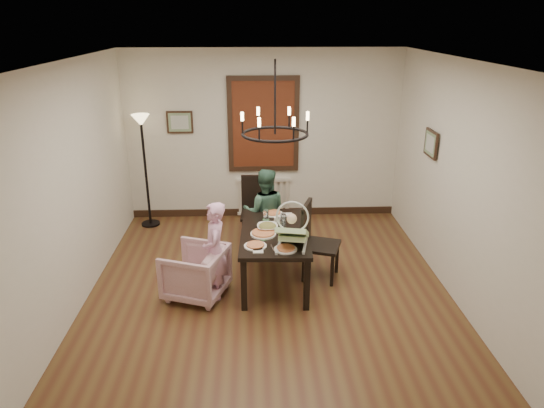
{
  "coord_description": "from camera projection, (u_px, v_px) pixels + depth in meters",
  "views": [
    {
      "loc": [
        -0.19,
        -5.35,
        3.23
      ],
      "look_at": [
        0.05,
        0.29,
        1.05
      ],
      "focal_mm": 32.0,
      "sensor_mm": 36.0,
      "label": 1
    }
  ],
  "objects": [
    {
      "name": "salad_bowl",
      "position": [
        267.0,
        227.0,
        6.14
      ],
      "size": [
        0.32,
        0.32,
        0.08
      ],
      "primitive_type": "imported",
      "color": "white",
      "rests_on": "dining_table"
    },
    {
      "name": "chair_far",
      "position": [
        256.0,
        211.0,
        7.27
      ],
      "size": [
        0.47,
        0.47,
        1.02
      ],
      "primitive_type": null,
      "rotation": [
        0.0,
        0.0,
        -0.04
      ],
      "color": "black",
      "rests_on": "room_shell"
    },
    {
      "name": "room_shell",
      "position": [
        268.0,
        176.0,
        6.0
      ],
      "size": [
        4.51,
        5.0,
        2.81
      ],
      "color": "brown",
      "rests_on": "ground"
    },
    {
      "name": "elderly_woman",
      "position": [
        215.0,
        259.0,
        5.84
      ],
      "size": [
        0.27,
        0.39,
        1.02
      ],
      "primitive_type": "imported",
      "rotation": [
        0.0,
        0.0,
        -1.51
      ],
      "color": "#ECA6CC",
      "rests_on": "room_shell"
    },
    {
      "name": "dining_table",
      "position": [
        275.0,
        237.0,
        6.16
      ],
      "size": [
        0.9,
        1.54,
        0.71
      ],
      "rotation": [
        0.0,
        0.0,
        -0.04
      ],
      "color": "black",
      "rests_on": "room_shell"
    },
    {
      "name": "picture_back",
      "position": [
        180.0,
        122.0,
        7.81
      ],
      "size": [
        0.42,
        0.03,
        0.36
      ],
      "primitive_type": "cube",
      "color": "black",
      "rests_on": "room_shell"
    },
    {
      "name": "picture_right",
      "position": [
        431.0,
        144.0,
        6.49
      ],
      "size": [
        0.03,
        0.42,
        0.36
      ],
      "primitive_type": "cube",
      "rotation": [
        0.0,
        0.0,
        1.57
      ],
      "color": "black",
      "rests_on": "room_shell"
    },
    {
      "name": "baby_bouncer",
      "position": [
        293.0,
        231.0,
        5.67
      ],
      "size": [
        0.51,
        0.64,
        0.37
      ],
      "primitive_type": null,
      "rotation": [
        0.0,
        0.0,
        -0.2
      ],
      "color": "#C8EFA5",
      "rests_on": "dining_table"
    },
    {
      "name": "floor_lamp",
      "position": [
        146.0,
        173.0,
        7.76
      ],
      "size": [
        0.3,
        0.3,
        1.8
      ],
      "primitive_type": null,
      "color": "black",
      "rests_on": "room_shell"
    },
    {
      "name": "window_blinds",
      "position": [
        263.0,
        125.0,
        7.87
      ],
      "size": [
        1.0,
        0.03,
        1.4
      ],
      "primitive_type": "cube",
      "color": "brown",
      "rests_on": "room_shell"
    },
    {
      "name": "pizza_platter",
      "position": [
        263.0,
        233.0,
        6.01
      ],
      "size": [
        0.32,
        0.32,
        0.04
      ],
      "primitive_type": "cylinder",
      "color": "tan",
      "rests_on": "dining_table"
    },
    {
      "name": "drinking_glass",
      "position": [
        283.0,
        225.0,
        6.14
      ],
      "size": [
        0.07,
        0.07,
        0.14
      ],
      "primitive_type": "cylinder",
      "color": "silver",
      "rests_on": "dining_table"
    },
    {
      "name": "chandelier",
      "position": [
        275.0,
        134.0,
        5.68
      ],
      "size": [
        0.8,
        0.8,
        0.04
      ],
      "primitive_type": "torus",
      "color": "black",
      "rests_on": "room_shell"
    },
    {
      "name": "chair_right",
      "position": [
        321.0,
        241.0,
        6.27
      ],
      "size": [
        0.58,
        0.58,
        1.04
      ],
      "primitive_type": null,
      "rotation": [
        0.0,
        0.0,
        1.24
      ],
      "color": "black",
      "rests_on": "room_shell"
    },
    {
      "name": "radiator",
      "position": [
        264.0,
        196.0,
        8.34
      ],
      "size": [
        0.92,
        0.12,
        0.62
      ],
      "primitive_type": null,
      "color": "silver",
      "rests_on": "room_shell"
    },
    {
      "name": "armchair",
      "position": [
        195.0,
        272.0,
        5.92
      ],
      "size": [
        0.89,
        0.88,
        0.64
      ],
      "primitive_type": "imported",
      "rotation": [
        0.0,
        0.0,
        -1.91
      ],
      "color": "#EAB3C4",
      "rests_on": "room_shell"
    },
    {
      "name": "seated_man",
      "position": [
        265.0,
        219.0,
        6.94
      ],
      "size": [
        0.53,
        0.42,
        1.06
      ],
      "primitive_type": "imported",
      "rotation": [
        0.0,
        0.0,
        3.1
      ],
      "color": "#3E6852",
      "rests_on": "room_shell"
    }
  ]
}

